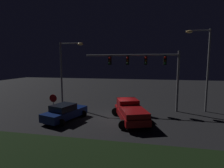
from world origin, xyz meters
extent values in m
plane|color=black|center=(0.00, 0.00, 0.00)|extent=(80.00, 80.00, 0.00)
cube|color=maroon|center=(1.50, -1.15, 0.68)|extent=(3.67, 5.76, 0.55)
cube|color=maroon|center=(1.11, -0.03, 1.38)|extent=(2.36, 2.40, 0.85)
cube|color=black|center=(1.11, -0.03, 1.50)|extent=(2.16, 2.02, 0.51)
cube|color=maroon|center=(1.86, -2.17, 1.18)|extent=(2.81, 3.49, 0.45)
cylinder|color=black|center=(-0.11, 0.34, 0.40)|extent=(0.80, 0.22, 0.80)
cylinder|color=black|center=(1.84, 1.02, 0.40)|extent=(0.80, 0.22, 0.80)
cylinder|color=black|center=(1.17, -3.33, 0.40)|extent=(0.80, 0.22, 0.80)
cylinder|color=black|center=(3.12, -2.65, 0.40)|extent=(0.80, 0.22, 0.80)
cube|color=navy|center=(-4.43, -1.92, 0.61)|extent=(3.01, 4.73, 0.70)
cube|color=black|center=(-4.50, -2.16, 1.23)|extent=(2.12, 2.38, 0.55)
cylinder|color=black|center=(-4.87, -0.22, 0.32)|extent=(0.64, 0.22, 0.64)
cylinder|color=black|center=(-3.11, -0.76, 0.32)|extent=(0.64, 0.22, 0.64)
cylinder|color=black|center=(-5.75, -3.08, 0.32)|extent=(0.64, 0.22, 0.64)
cylinder|color=black|center=(-3.99, -3.62, 0.32)|extent=(0.64, 0.22, 0.64)
cylinder|color=slate|center=(6.11, 3.14, 3.25)|extent=(0.24, 0.24, 6.50)
cylinder|color=slate|center=(1.01, 3.14, 6.10)|extent=(10.20, 0.18, 0.18)
cube|color=black|center=(4.71, 3.14, 5.50)|extent=(0.32, 0.44, 0.95)
sphere|color=red|center=(4.71, 2.91, 5.80)|extent=(0.22, 0.22, 0.22)
sphere|color=#59380A|center=(4.71, 2.91, 5.50)|extent=(0.22, 0.22, 0.22)
sphere|color=#0C4719|center=(4.71, 2.91, 5.20)|extent=(0.22, 0.22, 0.22)
cube|color=black|center=(2.71, 3.14, 5.50)|extent=(0.32, 0.44, 0.95)
sphere|color=red|center=(2.71, 2.91, 5.80)|extent=(0.22, 0.22, 0.22)
sphere|color=#59380A|center=(2.71, 2.91, 5.50)|extent=(0.22, 0.22, 0.22)
sphere|color=#0C4719|center=(2.71, 2.91, 5.20)|extent=(0.22, 0.22, 0.22)
cube|color=black|center=(0.71, 3.14, 5.50)|extent=(0.32, 0.44, 0.95)
sphere|color=red|center=(0.71, 2.91, 5.80)|extent=(0.22, 0.22, 0.22)
sphere|color=#59380A|center=(0.71, 2.91, 5.50)|extent=(0.22, 0.22, 0.22)
sphere|color=#0C4719|center=(0.71, 2.91, 5.20)|extent=(0.22, 0.22, 0.22)
cube|color=black|center=(-1.29, 3.14, 5.50)|extent=(0.32, 0.44, 0.95)
sphere|color=red|center=(-1.29, 2.91, 5.80)|extent=(0.22, 0.22, 0.22)
sphere|color=#59380A|center=(-1.29, 2.91, 5.50)|extent=(0.22, 0.22, 0.22)
sphere|color=#0C4719|center=(-1.29, 2.91, 5.20)|extent=(0.22, 0.22, 0.22)
cylinder|color=slate|center=(-7.32, 3.18, 3.83)|extent=(0.20, 0.20, 7.67)
cylinder|color=slate|center=(-6.07, 3.18, 7.52)|extent=(2.50, 0.12, 0.12)
ellipsoid|color=#F9CC72|center=(-4.81, 3.18, 7.42)|extent=(0.70, 0.44, 0.30)
cylinder|color=slate|center=(9.17, 3.68, 4.37)|extent=(0.20, 0.20, 8.74)
cylinder|color=slate|center=(8.14, 3.68, 8.59)|extent=(2.05, 0.12, 0.12)
ellipsoid|color=#F9CC72|center=(7.11, 3.68, 8.49)|extent=(0.70, 0.44, 0.30)
cylinder|color=slate|center=(-5.96, -1.27, 1.10)|extent=(0.07, 0.07, 2.20)
cylinder|color=#B20C0F|center=(-5.96, -1.30, 1.85)|extent=(0.76, 0.03, 0.76)
camera|label=1|loc=(2.92, -16.64, 5.27)|focal=28.41mm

